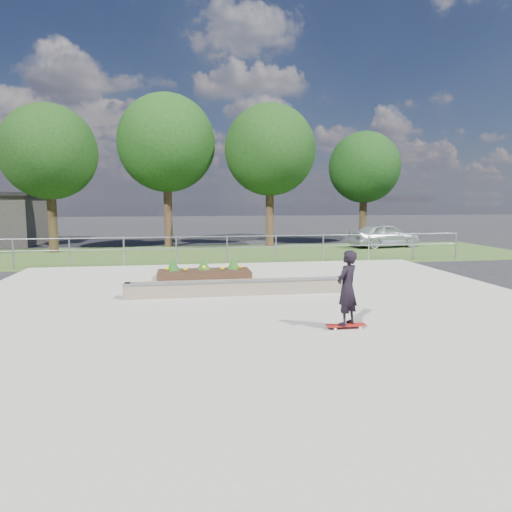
# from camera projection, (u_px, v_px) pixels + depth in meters

# --- Properties ---
(ground) EXTENTS (120.00, 120.00, 0.00)m
(ground) POSITION_uv_depth(u_px,v_px,m) (258.00, 309.00, 10.98)
(ground) COLOR black
(ground) RESTS_ON ground
(grass_verge) EXTENTS (30.00, 8.00, 0.02)m
(grass_verge) POSITION_uv_depth(u_px,v_px,m) (220.00, 254.00, 21.75)
(grass_verge) COLOR #324D1E
(grass_verge) RESTS_ON ground
(concrete_slab) EXTENTS (15.00, 15.00, 0.06)m
(concrete_slab) POSITION_uv_depth(u_px,v_px,m) (258.00, 308.00, 10.98)
(concrete_slab) COLOR #A5A092
(concrete_slab) RESTS_ON ground
(fence) EXTENTS (20.06, 0.06, 1.20)m
(fence) POSITION_uv_depth(u_px,v_px,m) (227.00, 246.00, 18.23)
(fence) COLOR #909398
(fence) RESTS_ON ground
(tree_far_left) EXTENTS (4.55, 4.55, 7.15)m
(tree_far_left) POSITION_uv_depth(u_px,v_px,m) (49.00, 152.00, 21.83)
(tree_far_left) COLOR black
(tree_far_left) RESTS_ON ground
(tree_mid_left) EXTENTS (5.25, 5.25, 8.25)m
(tree_mid_left) POSITION_uv_depth(u_px,v_px,m) (166.00, 143.00, 24.57)
(tree_mid_left) COLOR #362115
(tree_mid_left) RESTS_ON ground
(tree_mid_right) EXTENTS (4.90, 4.90, 7.70)m
(tree_mid_right) POSITION_uv_depth(u_px,v_px,m) (270.00, 150.00, 24.52)
(tree_mid_right) COLOR #382516
(tree_mid_right) RESTS_ON ground
(tree_far_right) EXTENTS (4.20, 4.20, 6.60)m
(tree_far_right) POSITION_uv_depth(u_px,v_px,m) (364.00, 168.00, 27.04)
(tree_far_right) COLOR #2E2112
(tree_far_right) RESTS_ON ground
(grind_ledge) EXTENTS (6.00, 0.44, 0.43)m
(grind_ledge) POSITION_uv_depth(u_px,v_px,m) (238.00, 287.00, 12.30)
(grind_ledge) COLOR #685C4C
(grind_ledge) RESTS_ON concrete_slab
(planter_bed) EXTENTS (3.00, 1.20, 0.61)m
(planter_bed) POSITION_uv_depth(u_px,v_px,m) (204.00, 272.00, 14.96)
(planter_bed) COLOR black
(planter_bed) RESTS_ON concrete_slab
(skateboarder) EXTENTS (0.80, 0.62, 1.58)m
(skateboarder) POSITION_uv_depth(u_px,v_px,m) (347.00, 288.00, 9.02)
(skateboarder) COLOR silver
(skateboarder) RESTS_ON concrete_slab
(parked_car) EXTENTS (4.09, 2.17, 1.33)m
(parked_car) POSITION_uv_depth(u_px,v_px,m) (384.00, 235.00, 24.80)
(parked_car) COLOR silver
(parked_car) RESTS_ON ground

